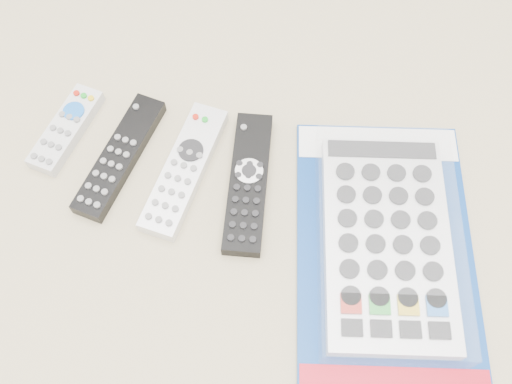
% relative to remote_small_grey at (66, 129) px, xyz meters
% --- Properties ---
extents(remote_small_grey, '(0.07, 0.15, 0.02)m').
position_rel_remote_small_grey_xyz_m(remote_small_grey, '(0.00, 0.00, 0.00)').
color(remote_small_grey, silver).
rests_on(remote_small_grey, ground).
extents(remote_slim_black, '(0.08, 0.20, 0.02)m').
position_rel_remote_small_grey_xyz_m(remote_slim_black, '(0.09, -0.03, 0.00)').
color(remote_slim_black, black).
rests_on(remote_slim_black, ground).
extents(remote_silver_dvd, '(0.08, 0.21, 0.02)m').
position_rel_remote_small_grey_xyz_m(remote_silver_dvd, '(0.18, -0.03, 0.00)').
color(remote_silver_dvd, silver).
rests_on(remote_silver_dvd, ground).
extents(remote_large_black, '(0.07, 0.21, 0.02)m').
position_rel_remote_small_grey_xyz_m(remote_large_black, '(0.27, -0.03, 0.00)').
color(remote_large_black, black).
rests_on(remote_large_black, ground).
extents(jumbo_remote_packaged, '(0.28, 0.40, 0.05)m').
position_rel_remote_small_grey_xyz_m(jumbo_remote_packaged, '(0.46, -0.09, 0.01)').
color(jumbo_remote_packaged, navy).
rests_on(jumbo_remote_packaged, ground).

